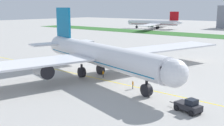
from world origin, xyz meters
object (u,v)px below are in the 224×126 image
Objects in this scene: pushback_tug at (189,106)px; ground_crew_wingwalker_port at (103,73)px; airliner_foreground at (97,55)px; traffic_cone_port_wing at (22,66)px; ground_crew_marshaller_front at (133,84)px; parked_airliner_far_left at (155,23)px.

ground_crew_wingwalker_port is (-25.16, 7.80, 0.02)m from pushback_tug.
pushback_tug is at bearing -14.44° from airliner_foreground.
traffic_cone_port_wing is at bearing 177.91° from pushback_tug.
pushback_tug is (26.08, -6.72, -4.49)m from airliner_foreground.
ground_crew_marshaller_front is (10.89, -3.12, 0.00)m from ground_crew_wingwalker_port.
airliner_foreground is 12.79m from ground_crew_marshaller_front.
parked_airliner_far_left is (-83.88, 144.80, 3.48)m from ground_crew_marshaller_front.
ground_crew_marshaller_front is 0.02× the size of parked_airliner_far_left.
ground_crew_wingwalker_port is at bearing -62.74° from parked_airliner_far_left.
parked_airliner_far_left reaches higher than ground_crew_marshaller_front.
pushback_tug is 26.34m from ground_crew_wingwalker_port.
pushback_tug is 0.09× the size of parked_airliner_far_left.
ground_crew_marshaller_front is 2.98× the size of traffic_cone_port_wing.
ground_crew_wingwalker_port is at bearing 13.55° from traffic_cone_port_wing.
parked_airliner_far_left is at bearing 116.79° from airliner_foreground.
airliner_foreground is 141.44× the size of traffic_cone_port_wing.
airliner_foreground is at bearing -130.47° from ground_crew_wingwalker_port.
traffic_cone_port_wing is (-23.89, -4.90, -5.24)m from airliner_foreground.
pushback_tug is 3.52× the size of ground_crew_marshaller_front.
parked_airliner_far_left is (-48.18, 147.66, 4.25)m from traffic_cone_port_wing.
pushback_tug is 3.53× the size of ground_crew_wingwalker_port.
ground_crew_wingwalker_port is 25.53m from traffic_cone_port_wing.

